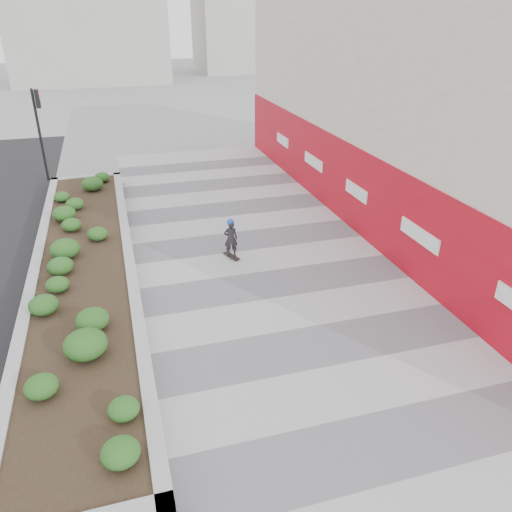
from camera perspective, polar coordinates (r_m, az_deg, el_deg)
The scene contains 7 objects.
ground at distance 11.15m, azimuth 10.99°, elevation -15.31°, with size 160.00×160.00×0.00m, color gray.
walkway at distance 13.29m, azimuth 5.24°, elevation -7.17°, with size 8.00×36.00×0.01m, color #A8A8AD.
building at distance 20.01m, azimuth 18.79°, elevation 15.44°, with size 6.04×24.08×8.00m.
planter at distance 15.88m, azimuth -19.12°, elevation -0.97°, with size 3.00×18.00×0.90m.
traffic_signal_near at distance 25.33m, azimuth -23.54°, elevation 13.92°, with size 0.33×0.28×4.20m.
manhole_cover at distance 13.46m, azimuth 7.24°, elevation -6.81°, with size 0.44×0.44×0.01m, color #595654.
skateboarder at distance 16.10m, azimuth -2.90°, elevation 2.04°, with size 0.48×0.74×1.37m.
Camera 1 is at (-4.26, -7.24, 7.34)m, focal length 35.00 mm.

